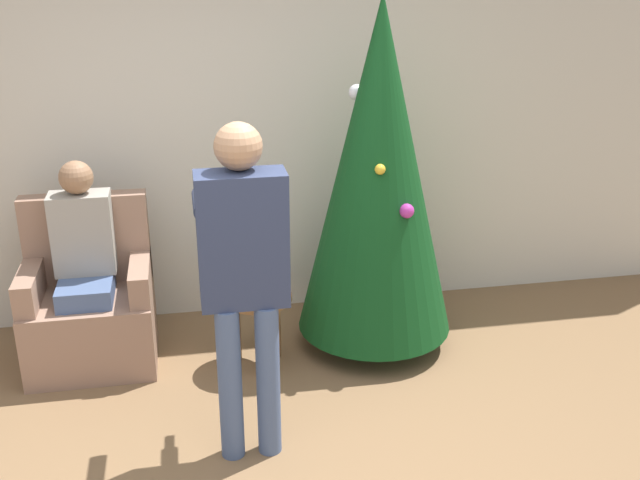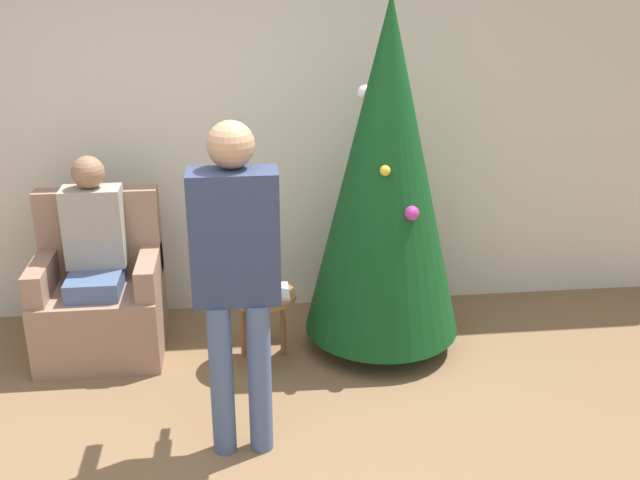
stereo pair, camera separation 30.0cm
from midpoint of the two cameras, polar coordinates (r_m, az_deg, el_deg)
name	(u,v)px [view 1 (the left image)]	position (r m, az deg, el deg)	size (l,w,h in m)	color
wall_back	(217,125)	(5.09, -9.56, 8.65)	(8.00, 0.06, 2.70)	beige
christmas_tree	(378,171)	(4.58, 2.57, 5.29)	(0.99, 0.99, 2.23)	brown
armchair	(91,307)	(4.92, -18.76, -4.88)	(0.76, 0.63, 1.03)	#93705B
person_seated	(84,257)	(4.76, -19.29, -1.25)	(0.36, 0.46, 1.28)	#475B84
person_standing	(244,265)	(3.60, -8.22, -1.93)	(0.44, 0.57, 1.71)	#475B84
side_stool	(258,306)	(4.62, -6.59, -5.07)	(0.42, 0.42, 0.47)	brown
laptop	(258,294)	(4.58, -6.63, -4.14)	(0.32, 0.24, 0.02)	silver
book	(258,291)	(4.57, -6.64, -3.89)	(0.16, 0.15, 0.02)	navy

